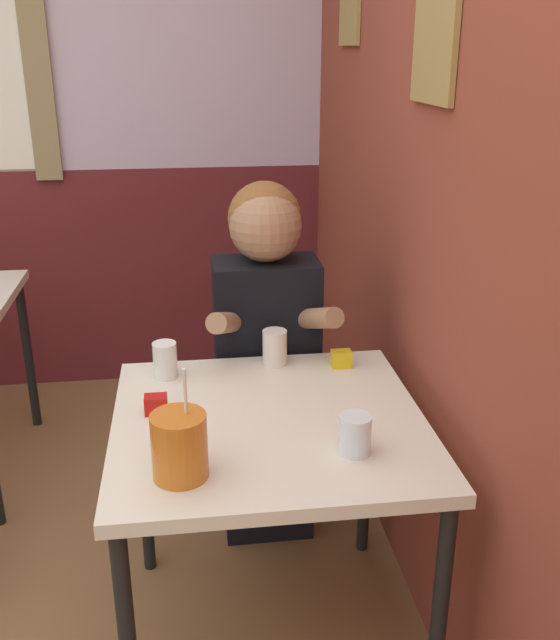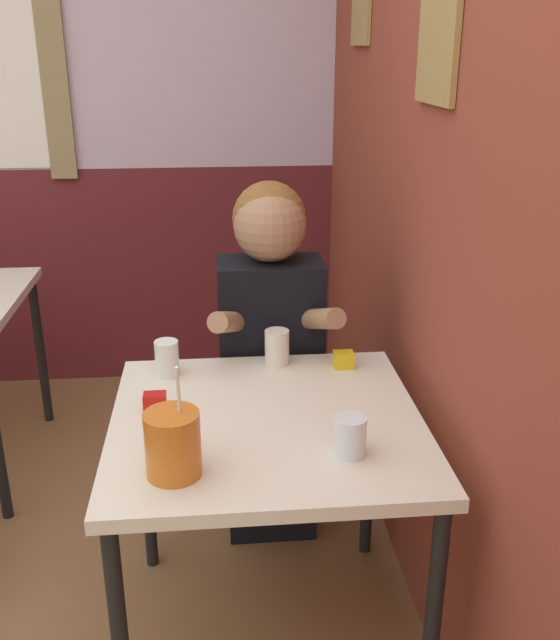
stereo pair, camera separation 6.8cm
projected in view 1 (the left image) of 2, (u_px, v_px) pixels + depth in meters
The scene contains 10 objects.
brick_wall_right at pixel (389, 140), 2.41m from camera, with size 0.08×4.20×2.70m.
back_wall at pixel (55, 113), 3.29m from camera, with size 5.45×0.09×2.70m.
main_table at pixel (269, 444), 1.89m from camera, with size 0.81×0.80×0.74m.
person_seated at pixel (266, 353), 2.38m from camera, with size 0.42×0.42×1.26m.
cocktail_pitcher at pixel (179, 446), 1.59m from camera, with size 0.13×0.13×0.27m.
glass_near_pitcher at pixel (355, 434), 1.69m from camera, with size 0.08×0.08×0.10m.
glass_center at pixel (165, 360), 2.08m from camera, with size 0.07×0.07×0.11m.
glass_far_side at pixel (275, 347), 2.17m from camera, with size 0.07×0.07×0.11m.
condiment_ketchup at pixel (156, 404), 1.88m from camera, with size 0.06×0.04×0.05m.
condiment_mustard at pixel (341, 359), 2.16m from camera, with size 0.06×0.04×0.05m.
Camera 1 is at (0.57, -1.29, 1.65)m, focal length 40.00 mm.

